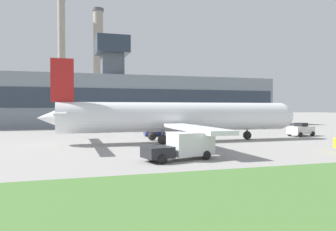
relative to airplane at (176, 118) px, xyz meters
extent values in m
plane|color=#999691|center=(-2.04, 0.57, -2.79)|extent=(400.00, 400.00, 0.00)
cube|color=gray|center=(-2.04, 34.64, 2.58)|extent=(71.20, 10.27, 10.72)
cube|color=#2D3847|center=(-2.04, 29.46, 3.11)|extent=(69.78, 0.16, 3.86)
cube|color=#4C515B|center=(-2.92, 34.64, 4.94)|extent=(4.55, 4.55, 15.46)
cube|color=#283342|center=(-2.92, 34.64, 14.49)|extent=(6.82, 6.82, 3.64)
cylinder|color=gray|center=(-13.88, 71.41, 15.97)|extent=(2.25, 2.25, 37.51)
cylinder|color=gray|center=(-2.85, 68.99, 14.31)|extent=(3.05, 3.05, 34.20)
cylinder|color=#4C4C51|center=(-2.85, 68.99, 31.87)|extent=(3.51, 3.51, 0.92)
cylinder|color=white|center=(0.46, 0.00, 0.12)|extent=(27.52, 3.36, 3.36)
sphere|color=white|center=(14.22, 0.00, 0.12)|extent=(3.19, 3.19, 3.19)
cone|color=white|center=(-13.31, 0.00, 0.12)|extent=(3.69, 3.19, 3.19)
cube|color=#B21E1E|center=(-12.60, 0.00, 4.09)|extent=(2.35, 0.24, 4.58)
cube|color=white|center=(-12.68, -4.09, 0.62)|extent=(1.05, 8.19, 0.20)
cube|color=white|center=(-12.68, 4.09, 0.62)|extent=(1.05, 8.19, 0.20)
cube|color=white|center=(-0.92, -7.50, -0.72)|extent=(2.33, 13.65, 0.36)
cube|color=white|center=(-0.92, 7.50, -0.72)|extent=(2.33, 13.65, 0.36)
cylinder|color=navy|center=(-0.62, -7.82, -1.80)|extent=(2.70, 1.86, 1.86)
cylinder|color=navy|center=(-0.62, 7.82, -1.80)|extent=(2.70, 1.86, 1.86)
cylinder|color=#59595B|center=(9.40, 0.00, -1.49)|extent=(0.20, 0.20, 1.54)
sphere|color=black|center=(9.40, 0.00, -2.26)|extent=(1.05, 1.05, 1.05)
cylinder|color=#59595B|center=(-2.30, -2.28, -1.49)|extent=(0.20, 0.20, 1.54)
sphere|color=black|center=(-2.30, -2.28, -2.26)|extent=(1.05, 1.05, 1.05)
cylinder|color=#59595B|center=(-2.30, 2.28, -1.49)|extent=(0.20, 0.20, 1.54)
sphere|color=black|center=(-2.30, 2.28, -2.26)|extent=(1.05, 1.05, 1.05)
cube|color=white|center=(19.13, 2.07, -1.95)|extent=(4.30, 2.79, 1.05)
cube|color=black|center=(19.13, 2.07, -1.18)|extent=(1.68, 1.57, 0.50)
sphere|color=black|center=(20.70, 1.65, -2.45)|extent=(0.68, 0.68, 0.68)
sphere|color=black|center=(20.24, 3.26, -2.45)|extent=(0.68, 0.68, 0.68)
sphere|color=black|center=(18.03, 0.89, -2.45)|extent=(0.68, 0.68, 0.68)
sphere|color=black|center=(17.57, 2.50, -2.45)|extent=(0.68, 0.68, 0.68)
cube|color=#232328|center=(-5.80, -13.22, -2.06)|extent=(2.32, 2.26, 0.82)
cube|color=silver|center=(-2.95, -12.56, -1.60)|extent=(3.68, 2.58, 1.75)
sphere|color=black|center=(-6.14, -12.38, -2.44)|extent=(0.70, 0.70, 0.70)
sphere|color=black|center=(-5.74, -14.11, -2.44)|extent=(0.70, 0.70, 0.70)
sphere|color=black|center=(-2.34, -11.50, -2.44)|extent=(0.70, 0.70, 0.70)
sphere|color=black|center=(-1.94, -13.24, -2.44)|extent=(0.70, 0.70, 0.70)
cylinder|color=#23283D|center=(-2.53, -8.75, -2.40)|extent=(0.31, 0.31, 0.78)
cylinder|color=#F2A514|center=(-2.53, -8.75, -1.70)|extent=(0.39, 0.39, 0.62)
sphere|color=tan|center=(-2.53, -8.75, -1.28)|extent=(0.21, 0.21, 0.21)
camera|label=1|loc=(-12.01, -36.18, 1.18)|focal=35.00mm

